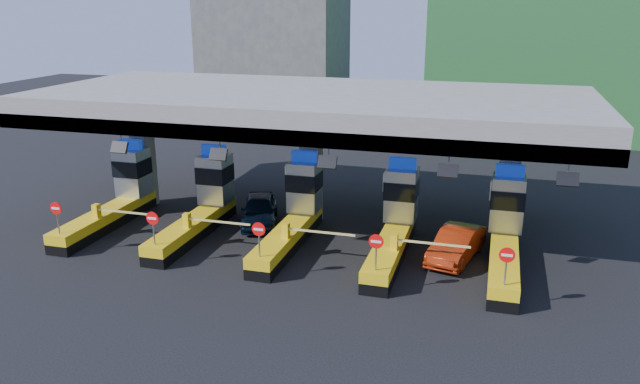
# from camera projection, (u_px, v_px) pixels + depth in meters

# --- Properties ---
(ground) EXTENTS (120.00, 120.00, 0.00)m
(ground) POSITION_uv_depth(u_px,v_px,m) (294.00, 240.00, 30.97)
(ground) COLOR black
(ground) RESTS_ON ground
(toll_canopy) EXTENTS (28.00, 12.09, 7.00)m
(toll_canopy) POSITION_uv_depth(u_px,v_px,m) (310.00, 109.00, 31.81)
(toll_canopy) COLOR slate
(toll_canopy) RESTS_ON ground
(toll_lane_far_left) EXTENTS (4.43, 8.00, 4.16)m
(toll_lane_far_left) POSITION_uv_depth(u_px,v_px,m) (119.00, 195.00, 33.46)
(toll_lane_far_left) COLOR black
(toll_lane_far_left) RESTS_ON ground
(toll_lane_left) EXTENTS (4.43, 8.00, 4.16)m
(toll_lane_left) POSITION_uv_depth(u_px,v_px,m) (203.00, 203.00, 32.14)
(toll_lane_left) COLOR black
(toll_lane_left) RESTS_ON ground
(toll_lane_center) EXTENTS (4.43, 8.00, 4.16)m
(toll_lane_center) POSITION_uv_depth(u_px,v_px,m) (295.00, 212.00, 30.82)
(toll_lane_center) COLOR black
(toll_lane_center) RESTS_ON ground
(toll_lane_right) EXTENTS (4.43, 8.00, 4.16)m
(toll_lane_right) POSITION_uv_depth(u_px,v_px,m) (396.00, 221.00, 29.50)
(toll_lane_right) COLOR black
(toll_lane_right) RESTS_ON ground
(toll_lane_far_right) EXTENTS (4.43, 8.00, 4.16)m
(toll_lane_far_right) POSITION_uv_depth(u_px,v_px,m) (505.00, 232.00, 28.17)
(toll_lane_far_right) COLOR black
(toll_lane_far_right) RESTS_ON ground
(bg_building_concrete) EXTENTS (14.00, 10.00, 18.00)m
(bg_building_concrete) POSITION_uv_depth(u_px,v_px,m) (274.00, 25.00, 65.10)
(bg_building_concrete) COLOR #4C4C49
(bg_building_concrete) RESTS_ON ground
(van) EXTENTS (3.24, 4.93, 1.56)m
(van) POSITION_uv_depth(u_px,v_px,m) (259.00, 210.00, 33.07)
(van) COLOR black
(van) RESTS_ON ground
(red_car) EXTENTS (2.57, 4.67, 1.46)m
(red_car) POSITION_uv_depth(u_px,v_px,m) (456.00, 244.00, 28.52)
(red_car) COLOR maroon
(red_car) RESTS_ON ground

